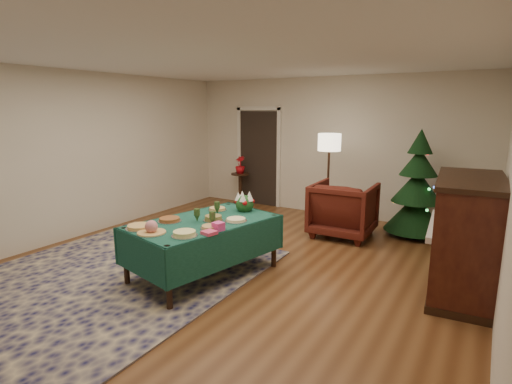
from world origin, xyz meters
The scene contains 24 objects.
room_shell centered at (0.00, 0.00, 1.35)m, with size 7.00×7.00×7.00m.
doorway centered at (-1.60, 3.48, 1.10)m, with size 1.08×0.04×2.16m.
rug centered at (-1.18, -1.07, 0.01)m, with size 3.20×4.20×0.02m, color #121344.
buffet_table centered at (-0.19, -0.22, 0.57)m, with size 1.45×2.03×0.72m.
platter_0 centered at (-0.63, -0.86, 0.74)m, with size 0.33×0.33×0.04m.
platter_1 centered at (-0.37, -0.93, 0.78)m, with size 0.33×0.33×0.15m.
platter_2 centered at (0.01, -0.80, 0.74)m, with size 0.29×0.29×0.06m.
platter_3 centered at (-0.54, -0.46, 0.74)m, with size 0.29×0.29×0.05m.
platter_4 centered at (0.09, -0.43, 0.74)m, with size 0.26×0.26×0.04m.
platter_5 centered at (-0.09, -0.15, 0.75)m, with size 0.25×0.25×0.07m.
platter_6 centered at (0.16, -0.02, 0.74)m, with size 0.28×0.28×0.04m.
platter_7 centered at (-0.37, 0.30, 0.74)m, with size 0.25×0.25×0.04m.
goblet_0 centered at (-0.25, 0.15, 0.81)m, with size 0.08×0.08×0.17m.
goblet_1 centered at (0.01, -0.30, 0.81)m, with size 0.08×0.08×0.17m.
goblet_2 centered at (-0.24, -0.28, 0.81)m, with size 0.08×0.08×0.17m.
napkin_stack centered at (0.20, -0.61, 0.74)m, with size 0.14×0.14×0.04m, color #E43F69.
gift_box centered at (0.20, -0.43, 0.76)m, with size 0.11×0.11×0.10m, color #EB4196.
centerpiece centered at (-0.03, 0.47, 0.84)m, with size 0.26×0.26×0.30m.
armchair centered at (0.77, 2.26, 0.50)m, with size 0.97×0.91×1.00m, color #4A1710.
floor_lamp centered at (0.31, 2.72, 1.41)m, with size 0.40×0.40×1.67m.
side_table centered at (-1.90, 3.20, 0.34)m, with size 0.40×0.40×0.71m.
potted_plant centered at (-1.90, 3.20, 0.81)m, with size 0.21×0.37×0.21m, color #B30C14.
christmas_tree centered at (1.79, 2.90, 0.80)m, with size 1.02×1.02×1.78m.
piano centered at (2.65, 0.96, 0.66)m, with size 0.85×1.61×1.35m.
Camera 1 is at (2.85, -3.98, 2.09)m, focal length 28.00 mm.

